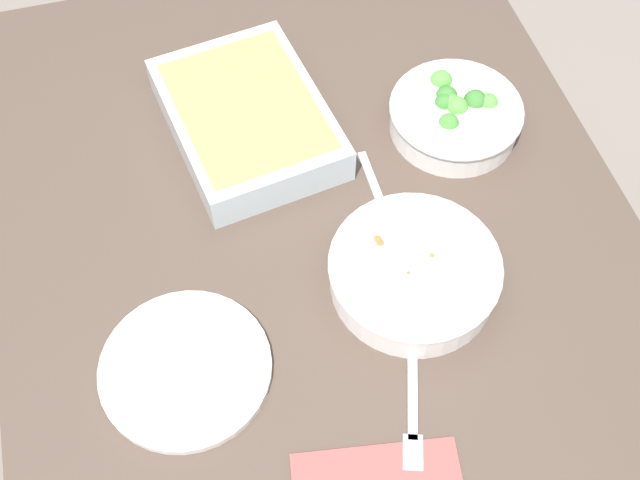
{
  "coord_description": "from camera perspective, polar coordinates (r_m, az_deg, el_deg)",
  "views": [
    {
      "loc": [
        0.59,
        -0.16,
        1.69
      ],
      "look_at": [
        0.0,
        0.0,
        0.74
      ],
      "focal_mm": 44.92,
      "sensor_mm": 36.0,
      "label": 1
    }
  ],
  "objects": [
    {
      "name": "stew_bowl",
      "position": [
        1.07,
        6.71,
        -2.27
      ],
      "size": [
        0.23,
        0.23,
        0.06
      ],
      "color": "white",
      "rests_on": "dining_table"
    },
    {
      "name": "dining_table",
      "position": [
        1.2,
        -0.0,
        -2.33
      ],
      "size": [
        1.2,
        0.9,
        0.74
      ],
      "color": "#4C3D33",
      "rests_on": "ground_plane"
    },
    {
      "name": "fork_on_table",
      "position": [
        1.01,
        6.61,
        -12.03
      ],
      "size": [
        0.17,
        0.07,
        0.01
      ],
      "color": "silver",
      "rests_on": "dining_table"
    },
    {
      "name": "side_plate",
      "position": [
        1.04,
        -9.57,
        -9.01
      ],
      "size": [
        0.22,
        0.22,
        0.01
      ],
      "primitive_type": "cylinder",
      "color": "white",
      "rests_on": "dining_table"
    },
    {
      "name": "broccoli_bowl",
      "position": [
        1.24,
        9.6,
        8.8
      ],
      "size": [
        0.2,
        0.2,
        0.07
      ],
      "color": "white",
      "rests_on": "dining_table"
    },
    {
      "name": "spoon_by_broccoli",
      "position": [
        1.27,
        7.59,
        8.63
      ],
      "size": [
        0.13,
        0.15,
        0.01
      ],
      "color": "silver",
      "rests_on": "dining_table"
    },
    {
      "name": "spoon_by_stew",
      "position": [
        1.15,
        4.62,
        2.01
      ],
      "size": [
        0.18,
        0.03,
        0.01
      ],
      "color": "silver",
      "rests_on": "dining_table"
    },
    {
      "name": "baking_dish",
      "position": [
        1.22,
        -5.2,
        8.72
      ],
      "size": [
        0.33,
        0.26,
        0.06
      ],
      "color": "silver",
      "rests_on": "dining_table"
    },
    {
      "name": "ground_plane",
      "position": [
        1.79,
        -0.0,
        -12.95
      ],
      "size": [
        6.0,
        6.0,
        0.0
      ],
      "primitive_type": "plane",
      "color": "slate"
    }
  ]
}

